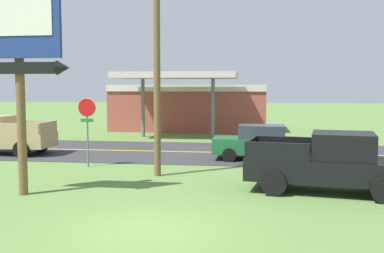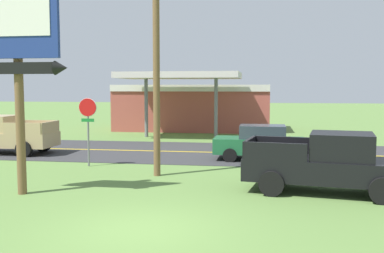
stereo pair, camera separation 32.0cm
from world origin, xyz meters
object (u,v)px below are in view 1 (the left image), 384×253
stop_sign (87,120)px  car_green_mid_lane (259,142)px  motel_sign (19,50)px  pickup_black_parked_on_lawn (330,163)px  pickup_tan_on_road (0,135)px  gas_station (190,106)px  utility_pole (157,56)px

stop_sign → car_green_mid_lane: (7.30, 2.86, -1.20)m
motel_sign → pickup_black_parked_on_lawn: (9.62, 1.79, -3.57)m
pickup_black_parked_on_lawn → motel_sign: bearing=-169.5°
motel_sign → stop_sign: size_ratio=2.22×
car_green_mid_lane → pickup_tan_on_road: bearing=-180.0°
car_green_mid_lane → gas_station: bearing=110.5°
gas_station → pickup_tan_on_road: (-7.65, -14.41, -0.98)m
stop_sign → gas_station: (1.90, 17.26, -0.08)m
motel_sign → pickup_black_parked_on_lawn: bearing=10.5°
stop_sign → car_green_mid_lane: 7.93m
utility_pole → pickup_black_parked_on_lawn: 7.36m
gas_station → pickup_tan_on_road: 16.34m
pickup_black_parked_on_lawn → car_green_mid_lane: 6.73m
motel_sign → utility_pole: bearing=46.7°
utility_pole → pickup_black_parked_on_lawn: bearing=-17.5°
gas_station → pickup_black_parked_on_lawn: gas_station is taller
stop_sign → pickup_tan_on_road: bearing=153.6°
motel_sign → gas_station: 22.78m
pickup_black_parked_on_lawn → pickup_tan_on_road: bearing=157.4°
utility_pole → pickup_tan_on_road: utility_pole is taller
car_green_mid_lane → pickup_black_parked_on_lawn: bearing=-70.6°
motel_sign → gas_station: size_ratio=0.55×
pickup_black_parked_on_lawn → pickup_tan_on_road: size_ratio=1.05×
motel_sign → car_green_mid_lane: (7.39, 8.14, -3.71)m
gas_station → pickup_tan_on_road: gas_station is taller
pickup_black_parked_on_lawn → car_green_mid_lane: bearing=109.4°
motel_sign → pickup_tan_on_road: (-5.66, 8.14, -3.57)m
stop_sign → motel_sign: bearing=-91.0°
utility_pole → gas_station: size_ratio=0.72×
pickup_tan_on_road → gas_station: bearing=62.0°
utility_pole → car_green_mid_lane: 6.97m
gas_station → stop_sign: bearing=-96.3°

